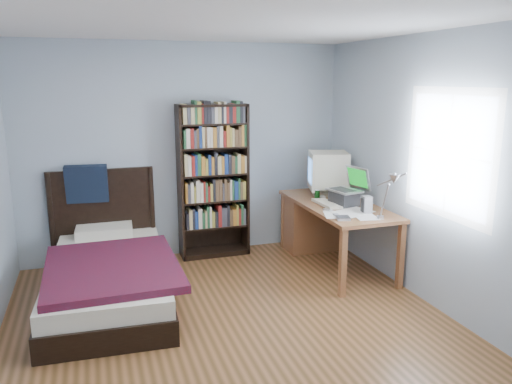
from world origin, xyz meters
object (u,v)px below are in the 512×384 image
(soda_can, at_px, (317,195))
(bookshelf, at_px, (213,181))
(keyboard, at_px, (327,204))
(speaker, at_px, (367,205))
(laptop, at_px, (346,195))
(crt_monitor, at_px, (327,171))
(desk_lamp, at_px, (392,183))
(desk, at_px, (318,220))
(bed, at_px, (109,271))

(soda_can, relative_size, bookshelf, 0.06)
(keyboard, distance_m, bookshelf, 1.37)
(keyboard, distance_m, speaker, 0.50)
(laptop, bearing_deg, crt_monitor, 87.93)
(laptop, relative_size, desk_lamp, 0.79)
(desk, relative_size, speaker, 9.26)
(desk_lamp, distance_m, speaker, 0.66)
(crt_monitor, xyz_separation_m, bookshelf, (-1.29, 0.38, -0.12))
(desk, xyz_separation_m, soda_can, (-0.13, -0.22, 0.37))
(speaker, distance_m, bookshelf, 1.82)
(crt_monitor, distance_m, bookshelf, 1.35)
(soda_can, bearing_deg, speaker, -71.79)
(speaker, height_order, bookshelf, bookshelf)
(crt_monitor, xyz_separation_m, speaker, (0.03, -0.88, -0.21))
(speaker, relative_size, bed, 0.08)
(desk, distance_m, keyboard, 0.61)
(laptop, height_order, bookshelf, bookshelf)
(desk_lamp, height_order, speaker, desk_lamp)
(desk, bearing_deg, bookshelf, 164.41)
(desk, distance_m, bookshelf, 1.35)
(soda_can, bearing_deg, desk_lamp, -83.58)
(laptop, distance_m, bookshelf, 1.55)
(desk, xyz_separation_m, laptop, (0.05, -0.55, 0.43))
(laptop, relative_size, keyboard, 0.98)
(crt_monitor, bearing_deg, soda_can, -138.94)
(desk, relative_size, crt_monitor, 2.90)
(keyboard, bearing_deg, speaker, -63.70)
(bookshelf, relative_size, bed, 0.80)
(laptop, bearing_deg, bed, 178.18)
(crt_monitor, height_order, bed, crt_monitor)
(bookshelf, bearing_deg, bed, -147.21)
(laptop, bearing_deg, bookshelf, 144.83)
(desk, xyz_separation_m, bookshelf, (-1.22, 0.34, 0.49))
(desk_lamp, bearing_deg, keyboard, 98.39)
(crt_monitor, relative_size, laptop, 1.35)
(keyboard, xyz_separation_m, speaker, (0.24, -0.43, 0.07))
(crt_monitor, xyz_separation_m, soda_can, (-0.20, -0.18, -0.24))
(laptop, height_order, speaker, laptop)
(desk, bearing_deg, desk_lamp, -89.67)
(crt_monitor, xyz_separation_m, laptop, (-0.02, -0.51, -0.18))
(desk, relative_size, desk_lamp, 3.09)
(laptop, relative_size, speaker, 2.36)
(bed, bearing_deg, speaker, -9.90)
(desk, xyz_separation_m, desk_lamp, (0.01, -1.48, 0.74))
(desk, height_order, speaker, speaker)
(desk, distance_m, speaker, 1.01)
(laptop, distance_m, desk_lamp, 0.98)
(crt_monitor, bearing_deg, desk, 148.46)
(soda_can, distance_m, bookshelf, 1.23)
(desk, height_order, keyboard, keyboard)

